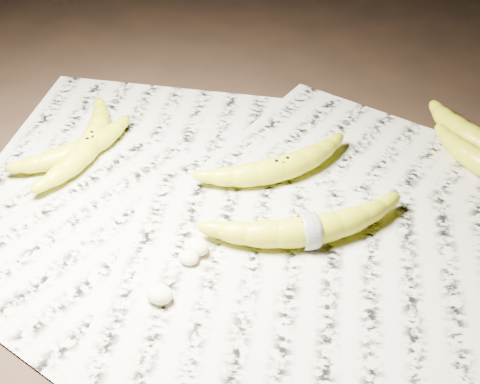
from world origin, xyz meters
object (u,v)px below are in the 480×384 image
at_px(banana_left_a, 89,142).
at_px(banana_center, 281,166).
at_px(banana_left_b, 78,149).
at_px(banana_taped, 309,229).

distance_m(banana_left_a, banana_center, 0.30).
bearing_deg(banana_left_b, banana_center, -47.83).
relative_size(banana_left_a, banana_left_b, 1.19).
xyz_separation_m(banana_center, banana_taped, (0.08, -0.11, 0.00)).
height_order(banana_left_a, banana_left_b, banana_left_a).
bearing_deg(banana_taped, banana_center, 90.21).
xyz_separation_m(banana_left_a, banana_left_b, (-0.01, -0.02, -0.00)).
relative_size(banana_left_a, banana_center, 1.01).
height_order(banana_left_a, banana_center, banana_center).
distance_m(banana_left_a, banana_taped, 0.38).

